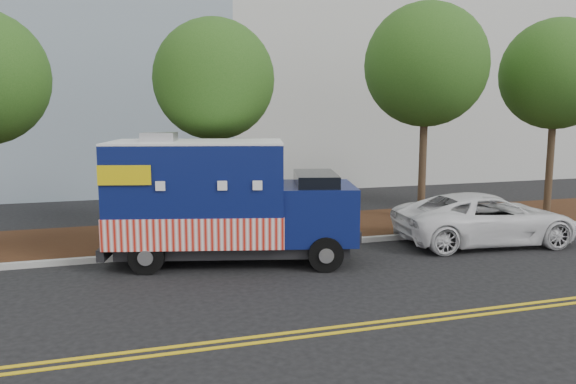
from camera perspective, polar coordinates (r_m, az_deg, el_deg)
name	(u,v)px	position (r m, az deg, el deg)	size (l,w,h in m)	color
ground	(255,265)	(14.35, -3.34, -7.37)	(120.00, 120.00, 0.00)	black
curb	(243,249)	(15.65, -4.57, -5.76)	(120.00, 0.18, 0.15)	#9E9E99
mulch_strip	(228,233)	(17.65, -6.07, -4.15)	(120.00, 4.00, 0.15)	#32180E
centerline_near	(315,330)	(10.31, 2.78, -13.78)	(120.00, 0.10, 0.01)	gold
centerline_far	(320,335)	(10.09, 3.28, -14.29)	(120.00, 0.10, 0.01)	gold
tree_b	(214,80)	(16.85, -7.53, 11.23)	(3.54, 3.54, 6.53)	#38281C
tree_c	(426,65)	(19.91, 13.84, 12.40)	(4.16, 4.16, 7.46)	#38281C
tree_d	(556,74)	(22.68, 25.57, 10.72)	(3.94, 3.94, 7.12)	#38281C
sign_post	(128,213)	(15.37, -15.96, -2.03)	(0.06, 0.06, 2.40)	#473828
food_truck	(220,204)	(14.41, -6.96, -1.21)	(6.66, 3.77, 3.32)	black
white_car	(486,219)	(17.37, 19.50, -2.57)	(2.44, 5.30, 1.47)	white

